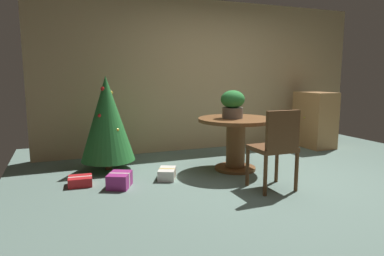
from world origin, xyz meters
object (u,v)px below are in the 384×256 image
Objects in this scene: holiday_tree at (107,119)px; gift_box_cream at (167,174)px; round_dining_table at (236,136)px; flower_vase at (233,103)px; gift_box_purple at (120,180)px; wooden_chair_near at (276,145)px; wooden_cabinet at (315,120)px; gift_box_red at (80,181)px.

holiday_tree is 1.16m from gift_box_cream.
flower_vase is at bearing 155.91° from round_dining_table.
gift_box_purple is at bearing -172.99° from flower_vase.
wooden_chair_near is 1.87m from gift_box_purple.
round_dining_table is 2.74× the size of flower_vase.
wooden_chair_near is 0.71× the size of holiday_tree.
wooden_chair_near is 0.93× the size of wooden_cabinet.
holiday_tree is at bearing 131.66° from gift_box_cream.
round_dining_table is 0.94m from wooden_chair_near.
gift_box_purple is at bearing 155.08° from wooden_chair_near.
flower_vase reaches higher than gift_box_red.
gift_box_red is at bearing 178.17° from round_dining_table.
gift_box_purple is at bearing -169.64° from gift_box_cream.
gift_box_red is at bearing -125.58° from holiday_tree.
holiday_tree is at bearing 54.42° from gift_box_red.
round_dining_table is 0.80× the size of holiday_tree.
flower_vase is at bearing -21.42° from holiday_tree.
round_dining_table is 2.73× the size of gift_box_purple.
flower_vase is at bearing 4.84° from gift_box_cream.
gift_box_cream is (-1.02, 0.88, -0.47)m from wooden_chair_near.
gift_box_red is at bearing -169.53° from wooden_cabinet.
wooden_cabinet reaches higher than gift_box_cream.
gift_box_purple is 0.63m from gift_box_cream.
wooden_chair_near is at bearing -25.85° from gift_box_red.
gift_box_purple is at bearing -29.29° from gift_box_red.
gift_box_cream is (-0.97, -0.08, -0.87)m from flower_vase.
flower_vase is 1.32× the size of gift_box_red.
flower_vase reaches higher than wooden_chair_near.
round_dining_table is at bearing -24.09° from flower_vase.
flower_vase is at bearing 92.88° from wooden_chair_near.
flower_vase is 2.35m from wooden_cabinet.
gift_box_red is (-2.08, 0.07, -0.43)m from round_dining_table.
round_dining_table is 0.46m from flower_vase.
round_dining_table is at bearing 90.00° from wooden_chair_near.
wooden_chair_near is at bearing -43.86° from holiday_tree.
holiday_tree reaches higher than gift_box_purple.
gift_box_purple is 3.91m from wooden_cabinet.
gift_box_cream is at bearing -48.34° from holiday_tree.
wooden_chair_near is 3.22× the size of gift_box_red.
holiday_tree is at bearing -177.15° from wooden_cabinet.
wooden_cabinet is at bearing 16.04° from gift_box_cream.
flower_vase is 0.29× the size of holiday_tree.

